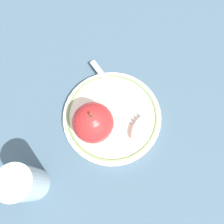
# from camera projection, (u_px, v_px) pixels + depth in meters

# --- Properties ---
(ground_plane) EXTENTS (2.00, 2.00, 0.00)m
(ground_plane) POSITION_uv_depth(u_px,v_px,m) (105.00, 115.00, 0.48)
(ground_plane) COLOR #3F5769
(plate) EXTENTS (0.21, 0.21, 0.02)m
(plate) POSITION_uv_depth(u_px,v_px,m) (112.00, 116.00, 0.47)
(plate) COLOR beige
(plate) RESTS_ON ground_plane
(apple_red_whole) EXTENTS (0.08, 0.08, 0.09)m
(apple_red_whole) POSITION_uv_depth(u_px,v_px,m) (93.00, 123.00, 0.42)
(apple_red_whole) COLOR red
(apple_red_whole) RESTS_ON plate
(apple_slice_front) EXTENTS (0.06, 0.05, 0.02)m
(apple_slice_front) POSITION_uv_depth(u_px,v_px,m) (138.00, 128.00, 0.45)
(apple_slice_front) COLOR #F1DDCA
(apple_slice_front) RESTS_ON plate
(fork) EXTENTS (0.03, 0.17, 0.00)m
(fork) POSITION_uv_depth(u_px,v_px,m) (112.00, 88.00, 0.48)
(fork) COLOR silver
(fork) RESTS_ON plate
(drinking_glass) EXTENTS (0.06, 0.06, 0.10)m
(drinking_glass) POSITION_uv_depth(u_px,v_px,m) (25.00, 183.00, 0.39)
(drinking_glass) COLOR silver
(drinking_glass) RESTS_ON ground_plane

